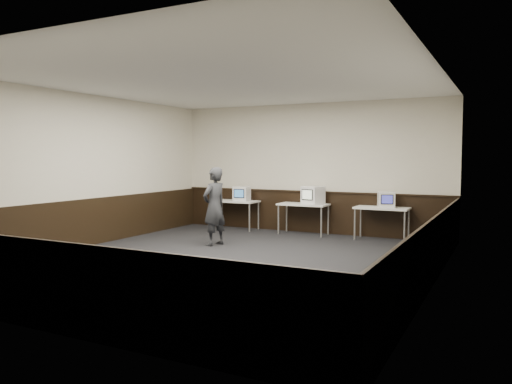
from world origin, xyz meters
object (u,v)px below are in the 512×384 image
desk_right (382,210)px  person (214,206)px  desk_left (235,203)px  emac_center (313,195)px  emac_left (242,194)px  desk_center (303,207)px  emac_right (386,199)px

desk_right → person: person is taller
desk_left → emac_center: bearing=0.9°
emac_left → person: bearing=-84.1°
desk_left → desk_center: bearing=0.0°
emac_center → emac_right: bearing=14.8°
emac_right → person: 3.85m
desk_left → emac_left: (0.22, -0.04, 0.26)m
desk_right → emac_right: bearing=-4.8°
desk_right → emac_left: emac_left is taller
desk_left → desk_center: same height
emac_center → desk_left: bearing=-163.1°
desk_center → person: (-1.13, -2.26, 0.15)m
emac_left → emac_right: bearing=-7.6°
emac_left → emac_right: 3.68m
emac_left → person: (0.55, -2.22, -0.11)m
desk_left → desk_center: size_ratio=1.00×
desk_center → emac_right: 2.01m
desk_center → desk_right: same height
desk_left → emac_left: size_ratio=2.69×
emac_right → person: bearing=-163.1°
desk_right → emac_right: (0.09, -0.01, 0.25)m
desk_left → emac_right: bearing=-0.1°
desk_center → emac_left: size_ratio=2.69×
person → emac_center: bearing=162.4°
desk_left → desk_right: same height
desk_right → desk_left: bearing=180.0°
desk_center → person: person is taller
desk_left → emac_center: 2.15m
desk_right → emac_right: size_ratio=2.55×
desk_right → emac_center: 1.69m
desk_center → person: size_ratio=0.72×
desk_left → emac_right: emac_right is taller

